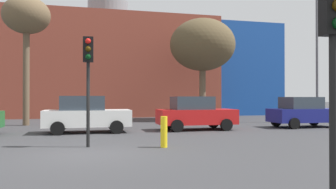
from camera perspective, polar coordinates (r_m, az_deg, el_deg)
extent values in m
plane|color=#38383A|center=(10.90, -13.45, -9.84)|extent=(200.00, 200.00, 0.00)
cube|color=brown|center=(34.53, -10.20, 4.41)|extent=(20.37, 10.14, 9.43)
cube|color=#19479E|center=(37.96, 10.97, 3.80)|extent=(7.04, 9.12, 9.21)
cylinder|color=slate|center=(35.48, -10.18, 13.65)|extent=(4.00, 4.00, 2.00)
cube|color=white|center=(17.38, -13.51, -3.91)|extent=(4.26, 1.83, 0.81)
cube|color=#333D47|center=(17.35, -14.34, -1.40)|extent=(2.13, 1.62, 0.71)
cylinder|color=black|center=(18.40, -9.25, -5.00)|extent=(0.65, 0.22, 0.65)
cylinder|color=black|center=(16.55, -8.72, -5.50)|extent=(0.65, 0.22, 0.65)
cylinder|color=black|center=(18.38, -17.82, -4.98)|extent=(0.65, 0.22, 0.65)
cylinder|color=black|center=(16.53, -18.26, -5.49)|extent=(0.65, 0.22, 0.65)
cube|color=red|center=(18.36, 4.86, -3.77)|extent=(4.20, 1.80, 0.80)
cube|color=#333D47|center=(18.25, 4.11, -1.44)|extent=(2.10, 1.60, 0.70)
cylinder|color=black|center=(19.71, 7.72, -4.71)|extent=(0.64, 0.22, 0.64)
cylinder|color=black|center=(18.02, 9.89, -5.11)|extent=(0.64, 0.22, 0.64)
cylinder|color=black|center=(18.88, 0.06, -4.90)|extent=(0.64, 0.22, 0.64)
cylinder|color=black|center=(17.11, 1.55, -5.36)|extent=(0.64, 0.22, 0.64)
cube|color=navy|center=(21.51, 22.20, -3.28)|extent=(4.14, 1.77, 0.79)
cube|color=#333D47|center=(21.34, 21.66, -1.32)|extent=(2.07, 1.58, 0.69)
cylinder|color=black|center=(23.05, 23.55, -4.07)|extent=(0.63, 0.22, 0.63)
cylinder|color=black|center=(21.64, 26.48, -4.30)|extent=(0.63, 0.22, 0.63)
cylinder|color=black|center=(21.54, 17.91, -4.34)|extent=(0.63, 0.22, 0.63)
cylinder|color=black|center=(20.02, 20.66, -4.63)|extent=(0.63, 0.22, 0.63)
cylinder|color=black|center=(5.97, 26.27, -4.21)|extent=(0.12, 0.12, 2.76)
cube|color=black|center=(6.13, 26.20, 13.12)|extent=(0.38, 0.27, 0.90)
cylinder|color=black|center=(12.28, -13.43, -1.67)|extent=(0.12, 0.12, 3.03)
cube|color=black|center=(12.40, -13.41, 7.46)|extent=(0.37, 0.26, 0.90)
sphere|color=red|center=(12.30, -13.44, 8.84)|extent=(0.20, 0.20, 0.20)
sphere|color=#3C2905|center=(12.26, -13.44, 7.55)|extent=(0.20, 0.20, 0.20)
sphere|color=black|center=(12.22, -13.44, 6.25)|extent=(0.20, 0.20, 0.20)
cylinder|color=brown|center=(26.25, 5.88, 0.54)|extent=(0.49, 0.49, 4.48)
ellipsoid|color=brown|center=(26.56, 5.88, 8.41)|extent=(5.09, 5.09, 4.07)
cylinder|color=brown|center=(23.03, -22.96, 2.82)|extent=(0.40, 0.40, 6.17)
ellipsoid|color=brown|center=(23.58, -22.93, 12.31)|extent=(2.93, 2.93, 2.35)
cylinder|color=yellow|center=(11.93, -0.70, -6.37)|extent=(0.24, 0.24, 1.10)
cylinder|color=#59595E|center=(25.83, 24.00, 5.61)|extent=(0.16, 0.16, 9.00)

